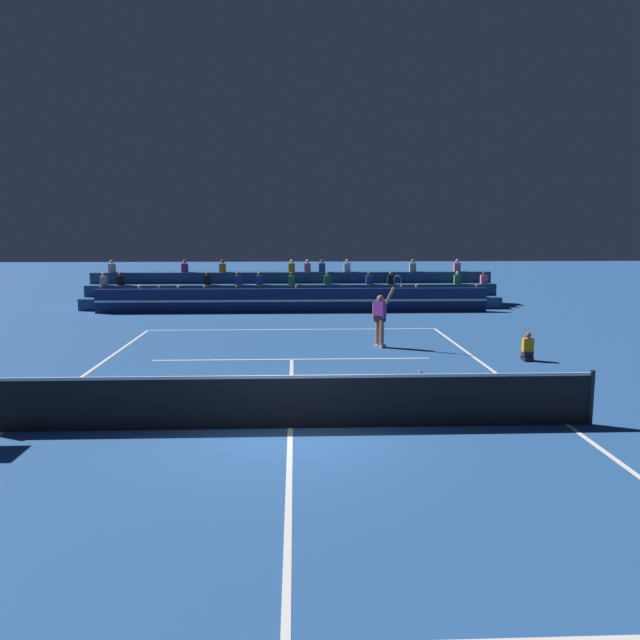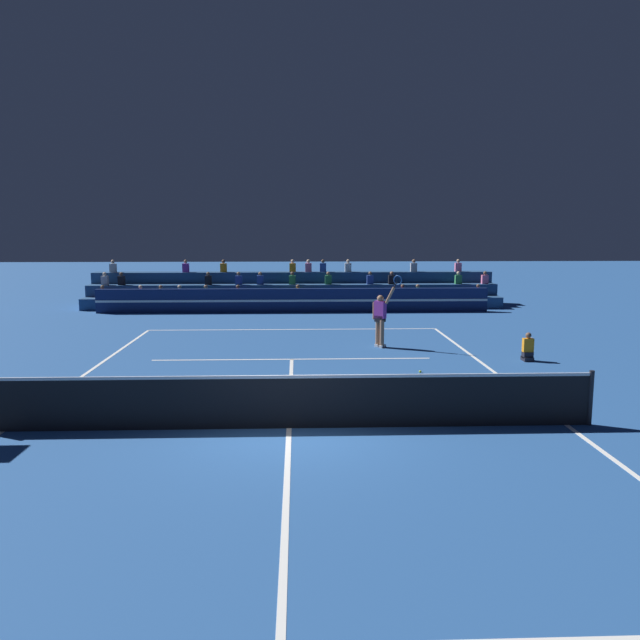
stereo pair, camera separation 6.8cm
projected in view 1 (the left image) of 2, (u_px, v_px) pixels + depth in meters
ground_plane at (290, 428)px, 12.15m from camera, size 120.00×120.00×0.00m
court_lines at (290, 428)px, 12.15m from camera, size 11.10×23.90×0.01m
tennis_net at (290, 401)px, 12.07m from camera, size 12.00×0.10×1.10m
sponsor_banner_wall at (293, 300)px, 28.71m from camera, size 18.00×0.26×1.10m
bleacher_stand at (293, 293)px, 31.19m from camera, size 20.13×2.85×2.28m
ball_kid_courtside at (528, 350)px, 18.27m from camera, size 0.30×0.36×0.84m
tennis_player at (380, 317)px, 20.25m from camera, size 0.88×0.81×2.44m
tennis_ball at (420, 371)px, 16.80m from camera, size 0.07×0.07×0.07m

